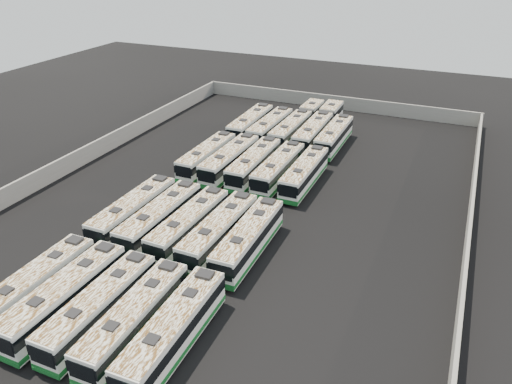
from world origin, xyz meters
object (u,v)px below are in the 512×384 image
object	(u,v)px
bus_front_far_right	(174,330)
bus_midfront_far_left	(134,211)
bus_front_far_left	(35,286)
bus_midfront_center	(189,225)
bus_front_right	(135,318)
bus_back_right	(319,126)
bus_midback_far_right	(304,173)
bus_midfront_left	(160,218)
bus_midback_far_left	(207,157)
bus_back_left	(270,128)
bus_midback_right	(278,169)
bus_front_center	(100,307)
bus_midback_left	(230,160)
bus_back_far_right	(334,137)
bus_back_far_left	(251,124)
bus_front_left	(65,296)
bus_back_center	(298,124)
bus_midback_center	(254,164)
bus_midfront_far_right	(248,239)
bus_midfront_right	(219,232)

from	to	relation	value
bus_front_far_right	bus_midfront_far_left	size ratio (longest dim) A/B	1.00
bus_front_far_left	bus_midfront_center	size ratio (longest dim) A/B	0.99
bus_front_right	bus_back_right	distance (m)	42.93
bus_front_right	bus_midback_far_right	size ratio (longest dim) A/B	1.01
bus_midfront_left	bus_back_right	distance (m)	31.13
bus_midback_far_left	bus_back_left	xyz separation A→B (m)	(3.16, 12.49, 0.03)
bus_midback_right	bus_midfront_left	bearing A→B (deg)	-111.65
bus_front_far_right	bus_back_right	xyz separation A→B (m)	(-3.04, 42.90, 0.01)
bus_midfront_far_left	bus_midfront_left	world-z (taller)	bus_midfront_left
bus_front_far_left	bus_front_center	world-z (taller)	bus_front_far_left
bus_midfront_far_left	bus_midback_far_right	distance (m)	19.36
bus_front_center	bus_midback_left	xyz separation A→B (m)	(-3.08, 27.33, 0.06)
bus_front_center	bus_back_far_right	distance (m)	40.41
bus_front_far_left	bus_back_left	distance (m)	39.93
bus_midback_left	bus_back_far_left	distance (m)	12.95
bus_midback_far_left	bus_midback_far_right	xyz separation A→B (m)	(12.31, 0.19, -0.01)
bus_front_left	bus_front_center	distance (m)	3.06
bus_midback_right	bus_midback_far_right	world-z (taller)	bus_midback_right
bus_front_center	bus_back_center	bearing A→B (deg)	89.85
bus_midback_far_left	bus_back_center	xyz separation A→B (m)	(6.17, 15.55, 0.01)
bus_front_far_left	bus_midback_center	world-z (taller)	bus_midback_center
bus_front_far_left	bus_midfront_center	xyz separation A→B (m)	(6.09, 12.56, 0.00)
bus_front_far_left	bus_midback_far_left	distance (m)	27.32
bus_midback_right	bus_front_far_right	bearing A→B (deg)	-83.03
bus_back_far_right	bus_front_right	bearing A→B (deg)	-94.57
bus_midfront_far_right	bus_back_far_left	distance (m)	30.07
bus_back_center	bus_back_far_right	world-z (taller)	bus_back_far_right
bus_front_far_left	bus_back_center	world-z (taller)	bus_front_far_left
bus_front_right	bus_midfront_far_right	xyz separation A→B (m)	(3.06, 12.40, 0.04)
bus_midfront_far_right	bus_midfront_far_left	bearing A→B (deg)	178.40
bus_front_left	bus_back_left	size ratio (longest dim) A/B	1.02
bus_midfront_far_left	bus_midback_center	bearing A→B (deg)	68.07
bus_front_right	bus_midback_right	distance (m)	27.44
bus_front_far_right	bus_front_far_left	bearing A→B (deg)	179.04
bus_midback_far_left	bus_back_right	xyz separation A→B (m)	(9.27, 15.66, 0.05)
bus_front_left	bus_front_center	bearing A→B (deg)	2.62
bus_midback_right	bus_back_far_left	xyz separation A→B (m)	(-9.10, 12.48, 0.04)
bus_midfront_far_left	bus_back_far_left	size ratio (longest dim) A/B	0.99
bus_midfront_far_left	bus_midback_center	xyz separation A→B (m)	(6.10, 14.94, -0.01)
bus_midback_right	bus_back_far_left	bearing A→B (deg)	126.59
bus_midback_right	bus_front_right	bearing A→B (deg)	-89.52
bus_midfront_far_right	bus_back_right	xyz separation A→B (m)	(-2.98, 30.53, 0.01)
bus_back_far_left	bus_midback_center	bearing A→B (deg)	-65.26
bus_front_far_right	bus_midback_far_right	world-z (taller)	bus_front_far_right
bus_midback_left	bus_back_center	world-z (taller)	bus_midback_left
bus_midback_far_left	bus_back_far_left	xyz separation A→B (m)	(0.09, 12.64, 0.06)
bus_front_far_left	bus_midfront_far_right	size ratio (longest dim) A/B	0.98
bus_front_left	bus_midfront_right	size ratio (longest dim) A/B	1.01
bus_front_far_right	bus_midfront_left	distance (m)	15.44
bus_back_left	bus_back_center	xyz separation A→B (m)	(3.02, 3.06, -0.02)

